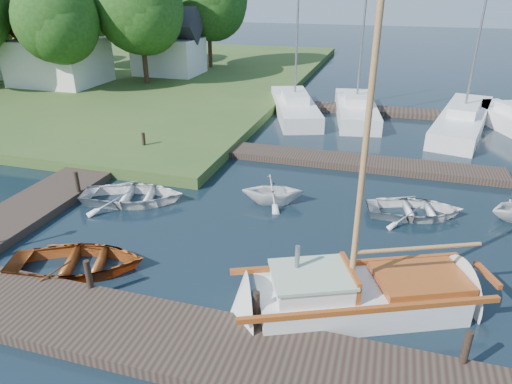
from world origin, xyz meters
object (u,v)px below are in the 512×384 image
(mooring_post_5, at_px, (144,141))
(tender_a, at_px, (132,193))
(mooring_post_3, at_px, (466,347))
(house_c, at_px, (169,48))
(tender_c, at_px, (415,207))
(marina_boat_3, at_px, (463,118))
(sailboat, at_px, (363,297))
(mooring_post_4, at_px, (77,182))
(marina_boat_0, at_px, (294,106))
(tree_2, at_px, (57,19))
(mooring_post_2, at_px, (256,307))
(marina_boat_1, at_px, (356,108))
(tender_b, at_px, (273,188))
(mooring_post_1, at_px, (88,274))
(dinghy, at_px, (76,259))
(tree_3, at_px, (140,8))
(house_a, at_px, (57,50))

(mooring_post_5, height_order, tender_a, mooring_post_5)
(mooring_post_3, bearing_deg, house_c, 126.53)
(tender_c, xyz_separation_m, house_c, (-19.18, 19.83, 2.24))
(marina_boat_3, bearing_deg, sailboat, 179.74)
(mooring_post_4, xyz_separation_m, mooring_post_5, (0.00, 5.00, 0.00))
(marina_boat_0, height_order, tree_2, marina_boat_0)
(mooring_post_2, relative_size, marina_boat_1, 0.08)
(mooring_post_2, distance_m, tender_b, 6.89)
(mooring_post_1, relative_size, mooring_post_2, 1.00)
(mooring_post_2, height_order, dinghy, mooring_post_2)
(tender_a, xyz_separation_m, marina_boat_1, (6.84, 14.32, 0.18))
(tender_a, height_order, tender_c, tender_a)
(marina_boat_3, height_order, tree_3, marina_boat_3)
(house_c, bearing_deg, house_a, -135.00)
(mooring_post_3, relative_size, dinghy, 0.21)
(mooring_post_1, xyz_separation_m, tree_3, (-11.00, 23.05, 5.11))
(tender_a, height_order, marina_boat_0, marina_boat_0)
(mooring_post_1, height_order, mooring_post_2, same)
(mooring_post_3, bearing_deg, marina_boat_0, 111.99)
(dinghy, height_order, tender_a, dinghy)
(marina_boat_3, distance_m, house_c, 23.40)
(marina_boat_1, bearing_deg, tender_c, -174.94)
(dinghy, distance_m, marina_boat_0, 18.40)
(mooring_post_2, xyz_separation_m, tender_a, (-6.39, 5.31, -0.31))
(mooring_post_2, xyz_separation_m, house_a, (-21.50, 21.00, 2.26))
(mooring_post_2, relative_size, mooring_post_3, 1.00)
(mooring_post_4, xyz_separation_m, house_a, (-13.00, 16.00, 2.26))
(mooring_post_2, height_order, tender_b, tender_b)
(sailboat, distance_m, tender_b, 6.40)
(marina_boat_0, relative_size, house_a, 1.55)
(mooring_post_4, bearing_deg, dinghy, -54.59)
(sailboat, height_order, dinghy, sailboat)
(dinghy, xyz_separation_m, marina_boat_0, (2.35, 18.25, 0.17))
(tree_2, bearing_deg, house_c, 63.30)
(tender_a, distance_m, tree_2, 19.60)
(dinghy, relative_size, marina_boat_3, 0.34)
(dinghy, height_order, house_c, house_c)
(mooring_post_3, xyz_separation_m, marina_boat_1, (-4.05, 19.64, -0.13))
(tender_c, relative_size, house_c, 0.63)
(mooring_post_4, xyz_separation_m, tender_c, (12.18, 2.17, -0.36))
(marina_boat_0, distance_m, marina_boat_3, 9.64)
(mooring_post_5, bearing_deg, mooring_post_1, -68.20)
(sailboat, bearing_deg, tree_3, 105.85)
(tree_3, bearing_deg, tender_b, -49.06)
(mooring_post_4, height_order, tender_a, mooring_post_4)
(tender_b, xyz_separation_m, marina_boat_0, (-1.87, 12.40, -0.04))
(mooring_post_1, height_order, tender_b, tender_b)
(dinghy, relative_size, marina_boat_1, 0.36)
(mooring_post_4, height_order, sailboat, sailboat)
(mooring_post_5, bearing_deg, mooring_post_2, -49.64)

